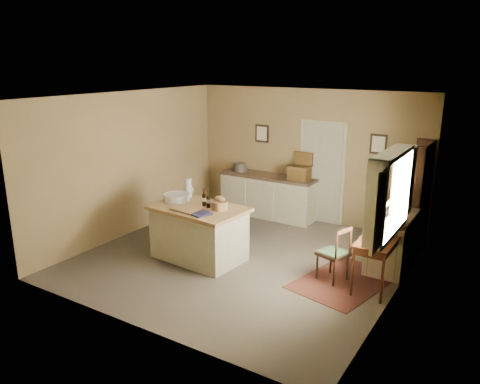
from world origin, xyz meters
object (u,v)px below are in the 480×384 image
(sideboard, at_px, (268,194))
(desk_chair, at_px, (333,254))
(writing_desk, at_px, (377,247))
(shelving_unit, at_px, (419,197))
(right_cabinet, at_px, (391,241))
(work_island, at_px, (199,231))

(sideboard, xyz_separation_m, desk_chair, (2.29, -2.16, -0.06))
(writing_desk, relative_size, desk_chair, 0.96)
(shelving_unit, bearing_deg, sideboard, 175.86)
(right_cabinet, bearing_deg, work_island, -155.13)
(writing_desk, relative_size, shelving_unit, 0.43)
(writing_desk, xyz_separation_m, desk_chair, (-0.63, -0.03, -0.24))
(right_cabinet, bearing_deg, sideboard, 156.66)
(work_island, height_order, writing_desk, work_island)
(work_island, xyz_separation_m, writing_desk, (2.84, 0.45, 0.18))
(right_cabinet, distance_m, shelving_unit, 1.16)
(sideboard, distance_m, desk_chair, 3.15)
(sideboard, relative_size, shelving_unit, 1.09)
(desk_chair, height_order, right_cabinet, right_cabinet)
(right_cabinet, height_order, shelving_unit, shelving_unit)
(writing_desk, relative_size, right_cabinet, 0.74)
(shelving_unit, bearing_deg, right_cabinet, -98.25)
(sideboard, height_order, writing_desk, sideboard)
(desk_chair, bearing_deg, shelving_unit, 86.41)
(writing_desk, distance_m, desk_chair, 0.67)
(writing_desk, distance_m, shelving_unit, 1.94)
(work_island, height_order, desk_chair, work_island)
(work_island, xyz_separation_m, right_cabinet, (2.84, 1.32, -0.02))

